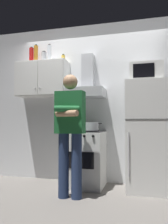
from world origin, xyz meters
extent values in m
plane|color=slate|center=(0.00, 0.00, 0.00)|extent=(7.00, 7.00, 0.00)
cube|color=white|center=(0.00, 0.60, 1.35)|extent=(4.80, 0.10, 2.70)
cube|color=white|center=(-0.85, 0.38, 1.75)|extent=(0.90, 0.34, 0.60)
cube|color=white|center=(-1.07, 0.20, 1.75)|extent=(0.43, 0.01, 0.58)
cube|color=white|center=(-0.62, 0.20, 1.75)|extent=(0.43, 0.01, 0.58)
sphere|color=#B2B2B7|center=(-0.89, 0.19, 1.57)|extent=(0.02, 0.02, 0.02)
sphere|color=#B2B2B7|center=(-0.81, 0.19, 1.57)|extent=(0.02, 0.02, 0.02)
cube|color=white|center=(-0.05, 0.25, 0.42)|extent=(0.60, 0.60, 0.85)
cube|color=black|center=(-0.05, 0.25, 0.86)|extent=(0.59, 0.59, 0.01)
cube|color=black|center=(-0.05, -0.05, 0.45)|extent=(0.42, 0.01, 0.24)
cylinder|color=black|center=(-0.18, 0.13, 0.87)|extent=(0.16, 0.16, 0.01)
cylinder|color=black|center=(0.08, 0.13, 0.87)|extent=(0.16, 0.16, 0.01)
cylinder|color=black|center=(-0.18, 0.37, 0.87)|extent=(0.16, 0.16, 0.01)
cylinder|color=black|center=(0.08, 0.37, 0.87)|extent=(0.16, 0.16, 0.01)
cylinder|color=black|center=(-0.25, -0.06, 0.80)|extent=(0.04, 0.02, 0.04)
cylinder|color=black|center=(-0.12, -0.06, 0.80)|extent=(0.04, 0.02, 0.04)
cylinder|color=black|center=(0.02, -0.06, 0.80)|extent=(0.04, 0.02, 0.04)
cylinder|color=black|center=(0.15, -0.06, 0.80)|extent=(0.04, 0.02, 0.04)
cube|color=#B7BABF|center=(-0.05, 0.33, 1.47)|extent=(0.60, 0.44, 0.15)
cube|color=#B7BABF|center=(-0.05, 0.47, 1.85)|extent=(0.20, 0.16, 0.60)
cube|color=white|center=(0.90, 0.25, 0.80)|extent=(0.60, 0.60, 1.60)
cube|color=#4C4C4C|center=(0.90, -0.05, 1.04)|extent=(0.59, 0.01, 0.01)
cylinder|color=silver|center=(0.65, -0.06, 0.56)|extent=(0.02, 0.02, 0.60)
cube|color=silver|center=(0.90, 0.27, 1.74)|extent=(0.48, 0.36, 0.28)
cube|color=black|center=(0.86, 0.09, 1.74)|extent=(0.30, 0.01, 0.20)
cylinder|color=navy|center=(-0.19, -0.35, 0.42)|extent=(0.14, 0.14, 0.85)
cylinder|color=navy|center=(-0.01, -0.35, 0.42)|extent=(0.14, 0.14, 0.85)
cube|color=#1E6633|center=(-0.10, -0.35, 1.13)|extent=(0.38, 0.20, 0.56)
cylinder|color=#1E6633|center=(-0.10, -0.49, 1.17)|extent=(0.33, 0.17, 0.08)
cylinder|color=tan|center=(-0.10, -0.49, 1.11)|extent=(0.33, 0.17, 0.08)
sphere|color=tan|center=(-0.10, -0.35, 1.54)|extent=(0.20, 0.20, 0.20)
cylinder|color=#B7BABF|center=(0.08, 0.13, 0.94)|extent=(0.22, 0.22, 0.13)
cylinder|color=black|center=(-0.05, 0.13, 0.98)|extent=(0.05, 0.01, 0.01)
cylinder|color=black|center=(0.21, 0.13, 0.98)|extent=(0.05, 0.01, 0.01)
cylinder|color=#B7721E|center=(-0.97, 0.36, 2.20)|extent=(0.07, 0.07, 0.30)
cylinder|color=black|center=(-0.97, 0.36, 2.36)|extent=(0.04, 0.04, 0.02)
cylinder|color=silver|center=(-0.72, 0.38, 2.19)|extent=(0.07, 0.07, 0.29)
cylinder|color=black|center=(-0.72, 0.38, 2.35)|extent=(0.04, 0.04, 0.02)
cylinder|color=#B2B5BA|center=(-0.84, 0.40, 2.14)|extent=(0.10, 0.10, 0.18)
cylinder|color=black|center=(-0.84, 0.40, 2.24)|extent=(0.05, 0.05, 0.02)
cylinder|color=gold|center=(-0.48, 0.42, 2.10)|extent=(0.06, 0.06, 0.11)
cylinder|color=black|center=(-0.48, 0.42, 2.17)|extent=(0.03, 0.03, 0.02)
cylinder|color=red|center=(-1.07, 0.39, 2.19)|extent=(0.08, 0.08, 0.27)
cylinder|color=black|center=(-1.07, 0.39, 2.33)|extent=(0.04, 0.04, 0.02)
camera|label=1|loc=(0.85, -3.26, 0.99)|focal=36.62mm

